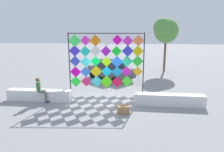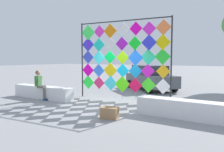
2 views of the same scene
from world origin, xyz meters
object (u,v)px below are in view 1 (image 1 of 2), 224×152
kite_display_rack (106,60)px  seated_vendor (40,88)px  parked_car (110,69)px  cardboard_box_large (123,109)px  tree_far_right (166,30)px

kite_display_rack → seated_vendor: kite_display_rack is taller
parked_car → cardboard_box_large: 7.71m
kite_display_rack → seated_vendor: (-3.53, -2.20, -1.40)m
tree_far_right → kite_display_rack: bearing=-120.7°
kite_display_rack → cardboard_box_large: (1.32, -3.20, -2.08)m
seated_vendor → cardboard_box_large: bearing=-11.6°
seated_vendor → tree_far_right: tree_far_right is taller
parked_car → cardboard_box_large: bearing=-78.2°
kite_display_rack → tree_far_right: tree_far_right is taller
kite_display_rack → parked_car: 4.56m
parked_car → tree_far_right: (5.19, 4.00, 3.45)m
kite_display_rack → tree_far_right: (4.94, 8.33, 2.01)m
kite_display_rack → tree_far_right: bearing=59.3°
seated_vendor → cardboard_box_large: 4.99m
parked_car → seated_vendor: bearing=-116.7°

